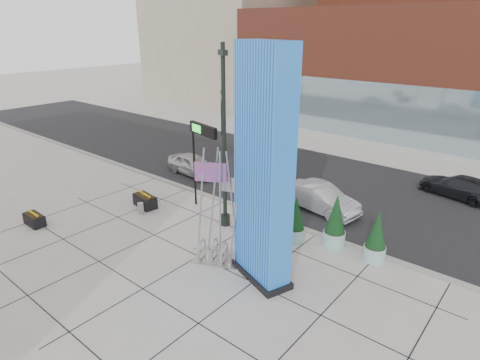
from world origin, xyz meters
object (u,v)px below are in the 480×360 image
Objects in this scene: lamp_post at (224,157)px; public_art_sculpture at (219,234)px; concrete_bollard at (141,208)px; car_silver_mid at (320,198)px; car_white_west at (193,165)px; blue_pylon at (263,175)px; overhead_street_sign at (204,136)px.

lamp_post is 1.75× the size of public_art_sculpture.
lamp_post is 5.76m from concrete_bollard.
public_art_sculpture is 7.22m from car_silver_mid.
public_art_sculpture is at bearing -6.56° from concrete_bollard.
concrete_bollard is 6.45m from car_white_west.
concrete_bollard is (-6.36, 0.73, -1.01)m from public_art_sculpture.
blue_pylon is 1.88× the size of overhead_street_sign.
lamp_post is 1.84× the size of overhead_street_sign.
car_silver_mid is (-1.22, 6.94, -3.61)m from blue_pylon.
overhead_street_sign reaches higher than car_silver_mid.
public_art_sculpture reaches higher than car_white_west.
blue_pylon reaches higher than car_silver_mid.
car_silver_mid is (7.19, 6.41, 0.43)m from concrete_bollard.
overhead_street_sign is (-4.14, 3.46, 2.79)m from public_art_sculpture.
overhead_street_sign is (-2.11, 0.81, 0.51)m from lamp_post.
concrete_bollard is at bearing -155.64° from car_white_west.
blue_pylon reaches higher than car_white_west.
lamp_post is at bearing -8.12° from overhead_street_sign.
overhead_street_sign reaches higher than concrete_bollard.
car_white_west is (-2.21, 6.05, 0.38)m from concrete_bollard.
public_art_sculpture is 1.13× the size of car_silver_mid.
car_white_west is at bearing 117.02° from public_art_sculpture.
public_art_sculpture is 1.24× the size of car_white_west.
blue_pylon is 4.81m from lamp_post.
overhead_street_sign is at bearing 115.51° from public_art_sculpture.
lamp_post reaches higher than concrete_bollard.
car_silver_mid reaches higher than concrete_bollard.
blue_pylon reaches higher than overhead_street_sign.
lamp_post is at bearing 157.04° from car_silver_mid.
car_silver_mid is at bearing 58.73° from public_art_sculpture.
lamp_post is 1.98× the size of car_silver_mid.
blue_pylon is at bearing -18.95° from public_art_sculpture.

